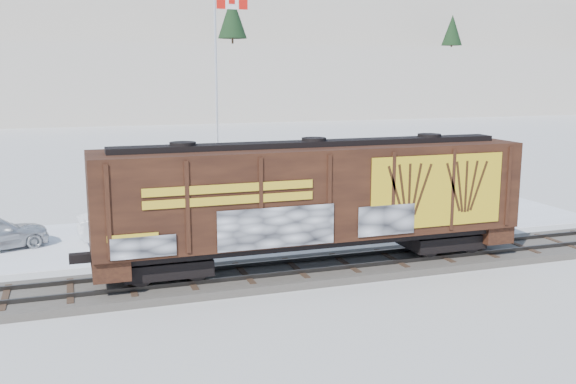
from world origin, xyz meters
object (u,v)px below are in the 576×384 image
object	(u,v)px
hopper_railcar	(314,196)
car_dark	(283,210)
flagpole	(219,127)
car_white	(136,221)

from	to	relation	value
hopper_railcar	car_dark	bearing A→B (deg)	79.48
car_dark	flagpole	bearing A→B (deg)	33.04
flagpole	car_dark	world-z (taller)	flagpole
car_white	car_dark	distance (m)	7.45
flagpole	car_dark	size ratio (longest dim) A/B	2.78
flagpole	car_white	size ratio (longest dim) A/B	2.42
car_dark	car_white	bearing A→B (deg)	109.91
hopper_railcar	car_white	distance (m)	9.53
flagpole	car_dark	xyz separation A→B (m)	(2.05, -5.17, -3.86)
hopper_railcar	car_dark	xyz separation A→B (m)	(1.55, 8.36, -2.31)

